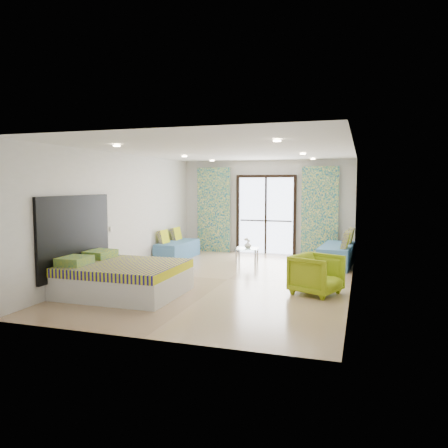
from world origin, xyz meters
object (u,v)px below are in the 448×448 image
(daybed_left, at_px, (177,249))
(armchair, at_px, (317,272))
(daybed_right, at_px, (337,254))
(bed, at_px, (122,278))
(coffee_table, at_px, (247,250))

(daybed_left, height_order, armchair, daybed_left)
(daybed_left, height_order, daybed_right, daybed_right)
(daybed_left, bearing_deg, bed, -78.36)
(daybed_left, bearing_deg, coffee_table, 1.05)
(coffee_table, bearing_deg, armchair, -53.81)
(daybed_right, relative_size, armchair, 2.37)
(daybed_left, xyz_separation_m, armchair, (4.02, -2.84, 0.15))
(coffee_table, relative_size, armchair, 0.80)
(daybed_right, height_order, coffee_table, daybed_right)
(bed, height_order, daybed_right, daybed_right)
(bed, bearing_deg, daybed_right, 48.71)
(daybed_right, bearing_deg, coffee_table, -169.81)
(daybed_right, xyz_separation_m, armchair, (-0.21, -3.02, 0.12))
(bed, distance_m, armchair, 3.56)
(daybed_left, distance_m, daybed_right, 4.24)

